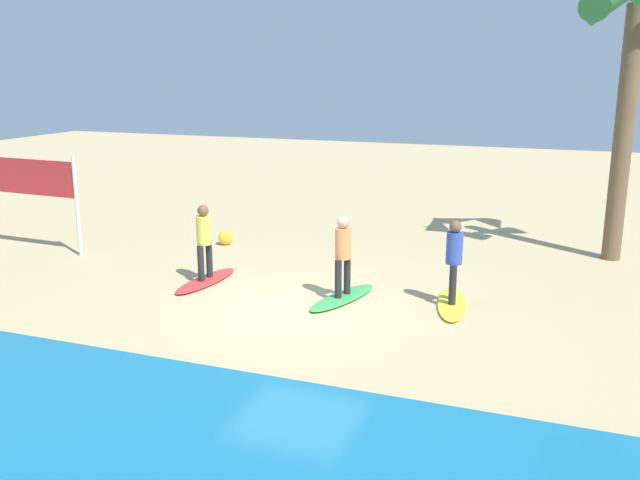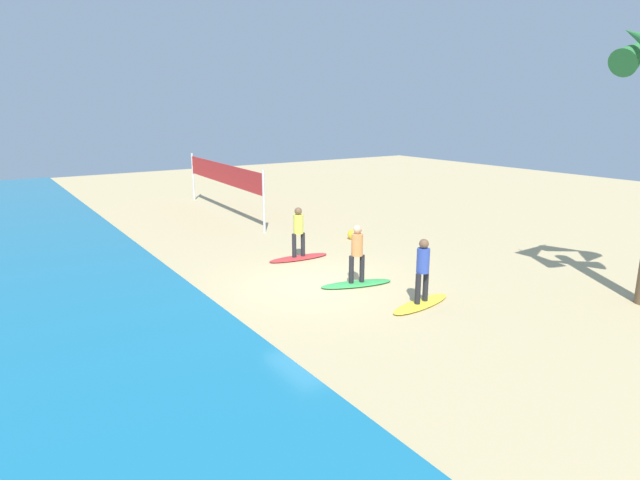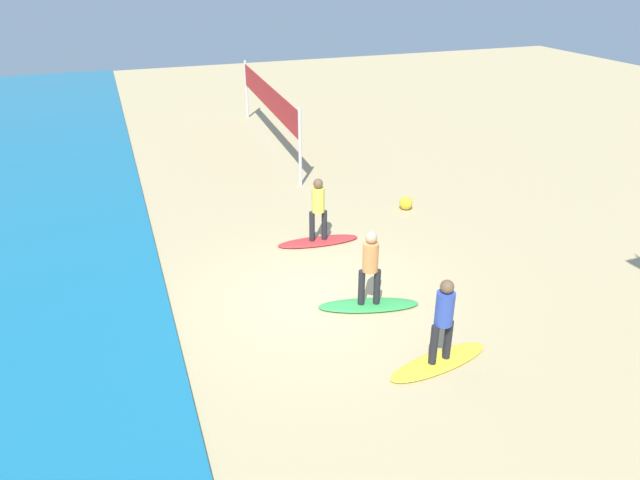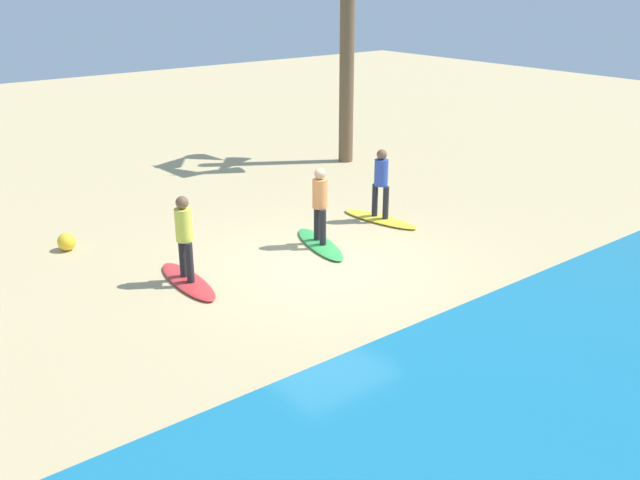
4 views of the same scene
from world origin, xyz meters
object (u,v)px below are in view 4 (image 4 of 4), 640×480
object	(u,v)px
surfboard_green	(320,244)
surfer_red	(184,232)
beach_ball	(67,242)
surfboard_yellow	(380,219)
surfboard_red	(188,281)
surfer_yellow	(381,179)
surfer_green	(320,200)

from	to	relation	value
surfboard_green	surfer_red	size ratio (longest dim) A/B	1.28
surfer_red	beach_ball	distance (m)	3.43
surfboard_yellow	surfboard_red	distance (m)	5.34
surfboard_red	surfboard_yellow	bearing A→B (deg)	98.74
surfboard_green	surfboard_red	bearing A→B (deg)	-75.06
surfboard_yellow	surfer_yellow	bearing A→B (deg)	170.25
beach_ball	surfboard_red	bearing A→B (deg)	110.68
surfer_yellow	surfboard_green	xyz separation A→B (m)	(2.15, 0.41, -0.99)
surfer_green	surfer_red	world-z (taller)	same
surfer_red	beach_ball	xyz separation A→B (m)	(1.18, -3.11, -0.84)
surfboard_yellow	surfer_red	bearing A→B (deg)	-95.80
beach_ball	surfboard_green	bearing A→B (deg)	144.10
surfer_red	surfboard_yellow	bearing A→B (deg)	-176.04
surfboard_yellow	surfboard_red	size ratio (longest dim) A/B	1.00
surfboard_red	surfboard_green	bearing A→B (deg)	94.08
surfboard_yellow	surfboard_green	xyz separation A→B (m)	(2.15, 0.41, 0.00)
surfboard_yellow	surfer_red	distance (m)	5.43
surfer_green	beach_ball	bearing A→B (deg)	-35.90
surfboard_green	beach_ball	xyz separation A→B (m)	(4.35, -3.15, 0.15)
surfboard_yellow	surfer_yellow	world-z (taller)	surfer_yellow
surfboard_green	beach_ball	distance (m)	5.38
surfer_yellow	surfboard_green	world-z (taller)	surfer_yellow
surfer_green	surfboard_red	distance (m)	3.33
surfer_yellow	surfboard_green	size ratio (longest dim) A/B	0.78
surfer_yellow	surfer_green	size ratio (longest dim) A/B	1.00
surfboard_red	beach_ball	world-z (taller)	beach_ball
surfboard_green	surfer_red	bearing A→B (deg)	-75.06
surfer_yellow	beach_ball	world-z (taller)	surfer_yellow
surfer_yellow	surfboard_red	distance (m)	5.43
surfer_yellow	surfer_green	xyz separation A→B (m)	(2.15, 0.41, 0.00)
surfer_yellow	surfboard_red	bearing A→B (deg)	3.96
surfboard_yellow	surfer_red	world-z (taller)	surfer_red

